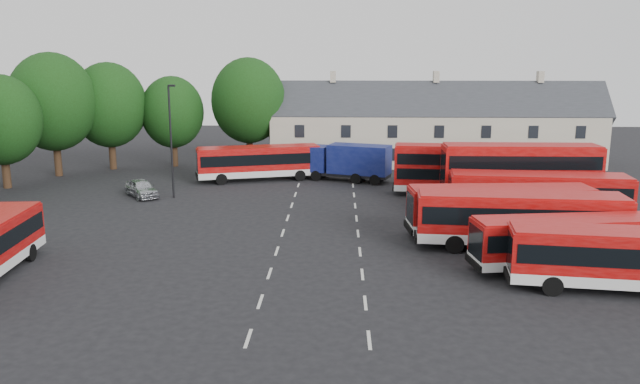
{
  "coord_description": "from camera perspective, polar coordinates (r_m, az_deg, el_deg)",
  "views": [
    {
      "loc": [
        3.72,
        -37.82,
        11.31
      ],
      "look_at": [
        2.39,
        4.8,
        2.2
      ],
      "focal_mm": 35.0,
      "sensor_mm": 36.0,
      "label": 1
    }
  ],
  "objects": [
    {
      "name": "lane_markings",
      "position": [
        41.41,
        0.03,
        -3.78
      ],
      "size": [
        5.15,
        33.8,
        0.01
      ],
      "color": "beige",
      "rests_on": "ground"
    },
    {
      "name": "bus_north",
      "position": [
        59.23,
        -5.6,
        2.92
      ],
      "size": [
        11.81,
        5.74,
        3.26
      ],
      "rotation": [
        0.0,
        0.0,
        0.28
      ],
      "color": "silver",
      "rests_on": "ground"
    },
    {
      "name": "bus_row_b",
      "position": [
        36.31,
        21.9,
        -4.03
      ],
      "size": [
        10.78,
        3.76,
        2.98
      ],
      "rotation": [
        0.0,
        0.0,
        0.13
      ],
      "color": "silver",
      "rests_on": "ground"
    },
    {
      "name": "silver_car",
      "position": [
        54.17,
        -16.02,
        0.34
      ],
      "size": [
        4.03,
        4.56,
        1.49
      ],
      "primitive_type": "imported",
      "rotation": [
        0.0,
        0.0,
        0.64
      ],
      "color": "#AFB2B7",
      "rests_on": "ground"
    },
    {
      "name": "bus_row_e",
      "position": [
        46.43,
        19.33,
        -0.1
      ],
      "size": [
        12.45,
        4.05,
        3.46
      ],
      "rotation": [
        0.0,
        0.0,
        -0.1
      ],
      "color": "silver",
      "rests_on": "ground"
    },
    {
      "name": "box_truck",
      "position": [
        58.81,
        2.67,
        2.89
      ],
      "size": [
        8.32,
        4.98,
        3.48
      ],
      "rotation": [
        0.0,
        0.0,
        -0.34
      ],
      "color": "black",
      "rests_on": "ground"
    },
    {
      "name": "terrace_houses",
      "position": [
        69.0,
        10.39,
        5.67
      ],
      "size": [
        35.7,
        7.13,
        10.06
      ],
      "color": "beige",
      "rests_on": "ground"
    },
    {
      "name": "bus_row_c",
      "position": [
        39.34,
        17.81,
        -2.1
      ],
      "size": [
        12.43,
        3.78,
        3.46
      ],
      "rotation": [
        0.0,
        0.0,
        -0.08
      ],
      "color": "silver",
      "rests_on": "ground"
    },
    {
      "name": "lamppost",
      "position": [
        52.51,
        -13.45,
        4.79
      ],
      "size": [
        0.65,
        0.33,
        9.31
      ],
      "rotation": [
        0.0,
        0.0,
        -0.18
      ],
      "color": "black",
      "rests_on": "ground"
    },
    {
      "name": "bus_dd_south",
      "position": [
        50.77,
        17.81,
        1.81
      ],
      "size": [
        11.93,
        2.85,
        4.88
      ],
      "rotation": [
        0.0,
        0.0,
        -0.01
      ],
      "color": "silver",
      "rests_on": "ground"
    },
    {
      "name": "bus_row_a",
      "position": [
        34.17,
        26.2,
        -5.22
      ],
      "size": [
        11.36,
        4.02,
        3.14
      ],
      "rotation": [
        0.0,
        0.0,
        -0.14
      ],
      "color": "silver",
      "rests_on": "ground"
    },
    {
      "name": "bus_dd_north",
      "position": [
        53.53,
        12.46,
        2.25
      ],
      "size": [
        10.68,
        3.47,
        4.3
      ],
      "rotation": [
        0.0,
        0.0,
        -0.1
      ],
      "color": "silver",
      "rests_on": "ground"
    },
    {
      "name": "treeline",
      "position": [
        62.37,
        -21.48,
        6.98
      ],
      "size": [
        29.92,
        32.59,
        12.01
      ],
      "color": "black",
      "rests_on": "ground"
    },
    {
      "name": "bus_row_d",
      "position": [
        41.7,
        16.17,
        -1.33
      ],
      "size": [
        11.91,
        3.59,
        3.32
      ],
      "rotation": [
        0.0,
        0.0,
        0.08
      ],
      "color": "silver",
      "rests_on": "ground"
    },
    {
      "name": "ground",
      "position": [
        39.65,
        -3.68,
        -4.54
      ],
      "size": [
        140.0,
        140.0,
        0.0
      ],
      "primitive_type": "plane",
      "color": "black",
      "rests_on": "ground"
    }
  ]
}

